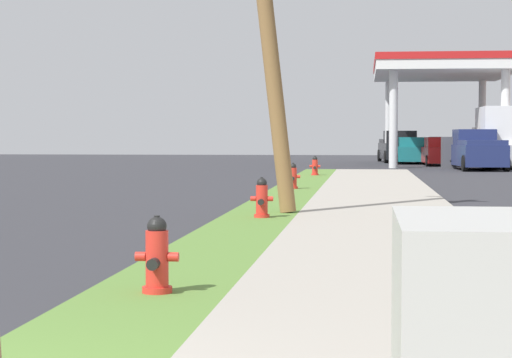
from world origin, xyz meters
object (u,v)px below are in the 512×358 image
object	(u,v)px
fire_hydrant_third	(293,177)
truck_black_at_far_bay	(398,148)
fire_hydrant_second	(262,200)
car_red_by_near_pump	(440,153)
fire_hydrant_fourth	(315,167)
fire_hydrant_nearest	(157,259)
truck_silver_on_apron	(498,139)
car_teal_by_far_pump	(412,152)
truck_navy_at_forecourt	(477,151)

from	to	relation	value
fire_hydrant_third	truck_black_at_far_bay	distance (m)	33.89
fire_hydrant_second	car_red_by_near_pump	world-z (taller)	car_red_by_near_pump
fire_hydrant_fourth	fire_hydrant_third	bearing A→B (deg)	-90.74
fire_hydrant_nearest	truck_black_at_far_bay	bearing A→B (deg)	85.61
fire_hydrant_nearest	fire_hydrant_second	size ratio (longest dim) A/B	1.00
truck_silver_on_apron	fire_hydrant_fourth	bearing A→B (deg)	-123.22
fire_hydrant_nearest	truck_silver_on_apron	xyz separation A→B (m)	(8.72, 41.70, 1.04)
fire_hydrant_nearest	car_teal_by_far_pump	bearing A→B (deg)	84.48
fire_hydrant_fourth	truck_silver_on_apron	size ratio (longest dim) A/B	0.12
fire_hydrant_second	truck_navy_at_forecourt	xyz separation A→B (m)	(7.28, 29.98, 0.47)
fire_hydrant_third	truck_silver_on_apron	xyz separation A→B (m)	(8.80, 23.01, 1.04)
fire_hydrant_fourth	truck_navy_at_forecourt	distance (m)	12.61
car_teal_by_far_pump	truck_silver_on_apron	xyz separation A→B (m)	(3.96, -7.54, 0.77)
truck_navy_at_forecourt	truck_silver_on_apron	bearing A→B (deg)	65.58
fire_hydrant_fourth	fire_hydrant_second	bearing A→B (deg)	-89.89
fire_hydrant_third	truck_silver_on_apron	world-z (taller)	truck_silver_on_apron
car_red_by_near_pump	car_teal_by_far_pump	bearing A→B (deg)	111.32
truck_silver_on_apron	car_red_by_near_pump	bearing A→B (deg)	122.70
fire_hydrant_nearest	fire_hydrant_third	size ratio (longest dim) A/B	1.00
fire_hydrant_third	fire_hydrant_second	bearing A→B (deg)	-89.06
fire_hydrant_fourth	truck_black_at_far_bay	xyz separation A→B (m)	(3.97, 23.87, 0.47)
car_teal_by_far_pump	car_red_by_near_pump	bearing A→B (deg)	-68.68
truck_navy_at_forecourt	fire_hydrant_nearest	bearing A→B (deg)	-100.76
fire_hydrant_nearest	truck_black_at_far_bay	xyz separation A→B (m)	(4.02, 52.32, 0.47)
fire_hydrant_second	truck_black_at_far_bay	world-z (taller)	truck_black_at_far_bay
fire_hydrant_nearest	truck_navy_at_forecourt	distance (m)	39.41
truck_black_at_far_bay	car_teal_by_far_pump	bearing A→B (deg)	-76.49
fire_hydrant_second	fire_hydrant_fourth	bearing A→B (deg)	90.11
fire_hydrant_nearest	fire_hydrant_third	xyz separation A→B (m)	(-0.08, 18.68, 0.00)
fire_hydrant_fourth	truck_navy_at_forecourt	xyz separation A→B (m)	(7.32, 10.26, 0.47)
car_teal_by_far_pump	truck_silver_on_apron	distance (m)	8.55
truck_silver_on_apron	truck_black_at_far_bay	bearing A→B (deg)	113.86
car_teal_by_far_pump	fire_hydrant_fourth	bearing A→B (deg)	-102.79
car_teal_by_far_pump	truck_black_at_far_bay	size ratio (longest dim) A/B	0.81
car_red_by_near_pump	truck_silver_on_apron	distance (m)	4.86
fire_hydrant_second	truck_black_at_far_bay	size ratio (longest dim) A/B	0.13
fire_hydrant_second	truck_silver_on_apron	bearing A→B (deg)	75.32
fire_hydrant_fourth	car_red_by_near_pump	world-z (taller)	car_red_by_near_pump
truck_silver_on_apron	truck_navy_at_forecourt	bearing A→B (deg)	-114.42
fire_hydrant_second	truck_silver_on_apron	distance (m)	34.10
fire_hydrant_second	fire_hydrant_nearest	bearing A→B (deg)	-90.52
car_teal_by_far_pump	truck_silver_on_apron	bearing A→B (deg)	-62.29
fire_hydrant_nearest	fire_hydrant_fourth	xyz separation A→B (m)	(0.04, 28.45, 0.00)
fire_hydrant_second	car_teal_by_far_pump	bearing A→B (deg)	83.41
fire_hydrant_fourth	truck_navy_at_forecourt	world-z (taller)	truck_navy_at_forecourt
fire_hydrant_nearest	fire_hydrant_fourth	distance (m)	28.45
fire_hydrant_nearest	truck_navy_at_forecourt	bearing A→B (deg)	79.24
fire_hydrant_fourth	car_red_by_near_pump	xyz separation A→B (m)	(6.08, 17.28, 0.28)
fire_hydrant_second	truck_black_at_far_bay	xyz separation A→B (m)	(3.94, 43.59, 0.47)
fire_hydrant_fourth	car_teal_by_far_pump	size ratio (longest dim) A/B	0.17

